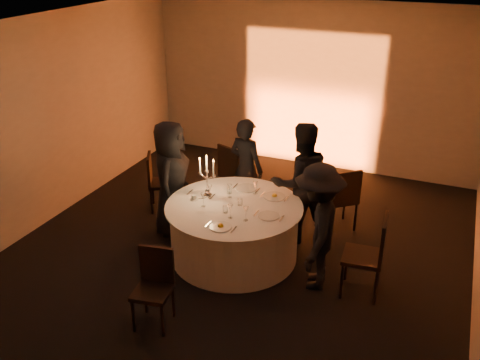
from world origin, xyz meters
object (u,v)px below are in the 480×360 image
at_px(banquet_table, 234,231).
at_px(guest_back_left, 246,169).
at_px(chair_front, 154,283).
at_px(coffee_cup, 194,197).
at_px(chair_right, 371,251).
at_px(guest_left, 171,178).
at_px(guest_right, 318,227).
at_px(candelabra, 207,182).
at_px(guest_back_right, 300,182).
at_px(chair_back_right, 343,196).
at_px(chair_left, 157,179).
at_px(chair_back_left, 233,171).

height_order(banquet_table, guest_back_left, guest_back_left).
bearing_deg(chair_front, coffee_cup, 91.08).
distance_m(chair_right, guest_left, 2.94).
relative_size(chair_right, guest_right, 0.65).
bearing_deg(guest_left, chair_right, -113.15).
bearing_deg(guest_back_left, chair_front, 105.04).
bearing_deg(guest_left, candelabra, -119.35).
xyz_separation_m(guest_back_right, candelabra, (-1.09, -0.69, 0.11)).
bearing_deg(coffee_cup, guest_back_right, 35.68).
bearing_deg(chair_front, banquet_table, 70.39).
xyz_separation_m(chair_back_right, guest_right, (0.02, -1.46, 0.26)).
bearing_deg(guest_right, chair_back_right, 171.82).
bearing_deg(guest_back_left, chair_back_right, -159.93).
xyz_separation_m(chair_left, guest_back_right, (2.29, 0.02, 0.35)).
distance_m(guest_back_right, candelabra, 1.29).
height_order(chair_front, guest_left, guest_left).
height_order(guest_left, guest_back_right, guest_back_right).
bearing_deg(chair_right, guest_back_right, -133.56).
xyz_separation_m(chair_back_right, coffee_cup, (-1.70, -1.33, 0.25)).
relative_size(chair_back_right, guest_right, 0.60).
bearing_deg(guest_right, candelabra, -109.62).
bearing_deg(guest_back_right, chair_back_right, -175.61).
relative_size(guest_back_left, guest_right, 0.97).
bearing_deg(chair_right, guest_right, -89.83).
relative_size(guest_back_right, guest_right, 1.08).
height_order(chair_left, coffee_cup, chair_left).
xyz_separation_m(chair_back_left, guest_back_right, (1.28, -0.62, 0.30)).
bearing_deg(coffee_cup, chair_back_left, 93.25).
bearing_deg(guest_back_left, guest_left, 61.71).
xyz_separation_m(chair_back_right, candelabra, (-1.59, -1.16, 0.43)).
xyz_separation_m(chair_back_right, guest_back_right, (-0.51, -0.47, 0.32)).
bearing_deg(chair_left, chair_front, -177.23).
height_order(chair_back_left, guest_right, guest_right).
bearing_deg(chair_left, chair_back_right, -107.72).
bearing_deg(chair_front, guest_right, 33.94).
xyz_separation_m(chair_right, guest_back_right, (-1.16, 0.94, 0.27)).
bearing_deg(coffee_cup, chair_back_right, 37.90).
relative_size(guest_back_left, candelabra, 2.63).
bearing_deg(chair_back_right, banquet_table, 8.86).
bearing_deg(chair_back_left, coffee_cup, 115.15).
bearing_deg(guest_left, chair_front, -171.03).
distance_m(guest_back_right, guest_right, 1.13).
height_order(banquet_table, chair_right, chair_right).
xyz_separation_m(guest_back_left, guest_right, (1.46, -1.33, 0.02)).
distance_m(banquet_table, candelabra, 0.75).
xyz_separation_m(chair_back_left, guest_right, (1.81, -1.62, 0.24)).
bearing_deg(coffee_cup, banquet_table, 4.72).
bearing_deg(coffee_cup, guest_right, -4.52).
bearing_deg(chair_back_right, candelabra, -3.24).
height_order(guest_back_right, coffee_cup, guest_back_right).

